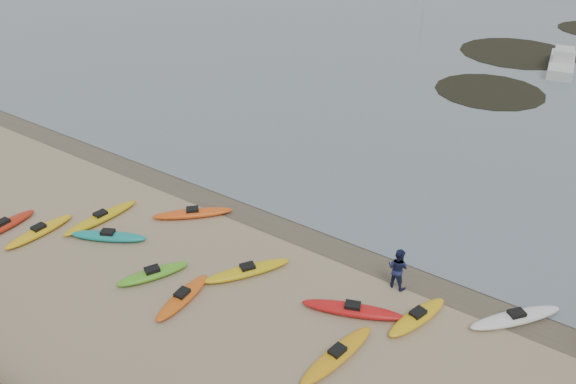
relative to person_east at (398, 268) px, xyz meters
The scene contains 5 objects.
ground 6.28m from the person_east, 166.65° to the left, with size 600.00×600.00×0.00m, color tan.
wet_sand 6.22m from the person_east, 169.37° to the left, with size 60.00×60.00×0.00m, color brown.
kayaks 7.35m from the person_east, 153.10° to the right, with size 22.25×10.22×0.34m.
person_east is the anchor object (origin of this frame).
kelp_mats 34.23m from the person_east, 95.62° to the left, with size 12.53×30.40×0.04m.
Camera 1 is at (12.21, -17.67, 14.11)m, focal length 35.00 mm.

